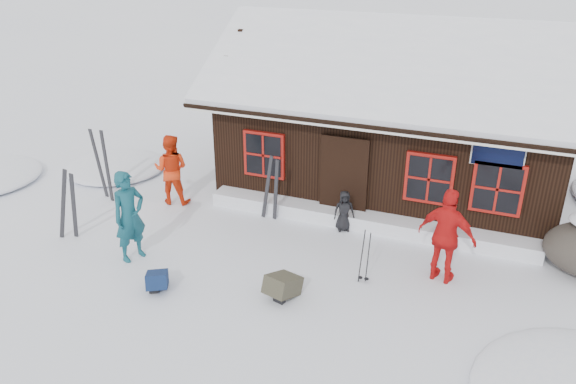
% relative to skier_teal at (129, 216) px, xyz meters
% --- Properties ---
extents(ground, '(120.00, 120.00, 0.00)m').
position_rel_skier_teal_xyz_m(ground, '(2.64, 0.84, -0.97)').
color(ground, white).
rests_on(ground, ground).
extents(mountain_hut, '(8.90, 6.09, 4.42)m').
position_rel_skier_teal_xyz_m(mountain_hut, '(4.14, 5.82, 0.61)').
color(mountain_hut, black).
rests_on(mountain_hut, ground).
extents(snow_drift, '(7.60, 0.60, 0.35)m').
position_rel_skier_teal_xyz_m(snow_drift, '(4.14, 3.09, -0.79)').
color(snow_drift, white).
rests_on(snow_drift, ground).
extents(snow_mounds, '(20.60, 13.20, 0.48)m').
position_rel_skier_teal_xyz_m(snow_mounds, '(4.29, 2.70, -0.97)').
color(snow_mounds, white).
rests_on(snow_mounds, ground).
extents(skier_teal, '(0.69, 0.83, 1.94)m').
position_rel_skier_teal_xyz_m(skier_teal, '(0.00, 0.00, 0.00)').
color(skier_teal, '#124A57').
rests_on(skier_teal, ground).
extents(skier_orange_left, '(1.00, 0.86, 1.78)m').
position_rel_skier_teal_xyz_m(skier_orange_left, '(-0.68, 2.61, -0.08)').
color(skier_orange_left, red).
rests_on(skier_orange_left, ground).
extents(skier_orange_right, '(1.21, 0.73, 1.93)m').
position_rel_skier_teal_xyz_m(skier_orange_right, '(6.08, 1.52, -0.00)').
color(skier_orange_right, red).
rests_on(skier_orange_right, ground).
extents(skier_crouched, '(0.55, 0.48, 0.96)m').
position_rel_skier_teal_xyz_m(skier_crouched, '(3.71, 2.78, -0.49)').
color(skier_crouched, black).
rests_on(skier_crouched, ground).
extents(ski_pair_left, '(0.67, 0.19, 1.68)m').
position_rel_skier_teal_xyz_m(ski_pair_left, '(-1.75, 0.19, -0.17)').
color(ski_pair_left, black).
rests_on(ski_pair_left, ground).
extents(ski_pair_mid, '(0.58, 0.20, 1.87)m').
position_rel_skier_teal_xyz_m(ski_pair_mid, '(-2.40, 2.19, -0.08)').
color(ski_pair_mid, black).
rests_on(ski_pair_mid, ground).
extents(ski_pair_right, '(0.55, 0.24, 1.64)m').
position_rel_skier_teal_xyz_m(ski_pair_right, '(1.99, 2.65, -0.20)').
color(ski_pair_right, black).
rests_on(ski_pair_right, ground).
extents(ski_poles, '(0.21, 0.10, 1.16)m').
position_rel_skier_teal_xyz_m(ski_poles, '(4.68, 0.89, -0.43)').
color(ski_poles, black).
rests_on(ski_poles, ground).
extents(backpack_blue, '(0.60, 0.65, 0.28)m').
position_rel_skier_teal_xyz_m(backpack_blue, '(1.11, -0.80, -0.83)').
color(backpack_blue, '#11234B').
rests_on(backpack_blue, ground).
extents(backpack_olive, '(0.63, 0.74, 0.35)m').
position_rel_skier_teal_xyz_m(backpack_olive, '(3.41, -0.15, -0.80)').
color(backpack_olive, '#3D3A2C').
rests_on(backpack_olive, ground).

